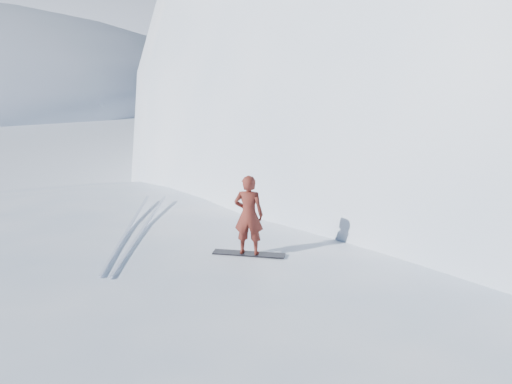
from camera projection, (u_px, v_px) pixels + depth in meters
The scene contains 7 objects.
near_ridge at pixel (220, 361), 12.37m from camera, with size 36.00×28.00×4.80m, color white.
peak_shoulder at pixel (479, 189), 27.33m from camera, with size 28.00×24.00×18.00m, color white.
far_ridge_c at pixel (138, 79), 120.90m from camera, with size 140.00×90.00×36.00m, color white.
wind_bumps at pixel (137, 378), 11.76m from camera, with size 16.00×14.40×1.00m.
snowboard at pixel (249, 254), 11.97m from camera, with size 1.52×0.28×0.03m, color black.
snowboarder at pixel (249, 215), 11.76m from camera, with size 0.61×0.40×1.68m, color maroon.
board_tracks at pixel (136, 228), 13.66m from camera, with size 1.39×5.95×0.04m.
Camera 1 is at (3.47, -7.83, 6.63)m, focal length 40.00 mm.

